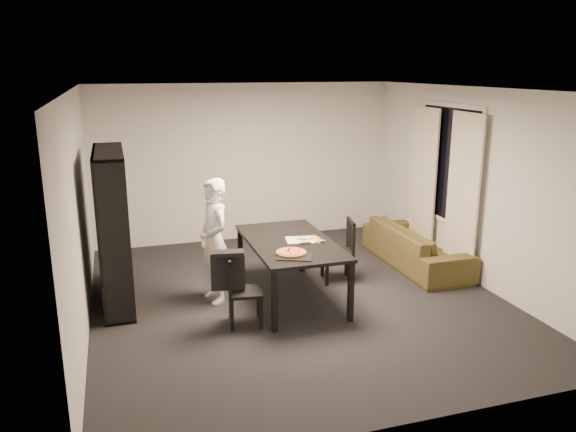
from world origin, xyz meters
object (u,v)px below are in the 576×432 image
object	(u,v)px
pepperoni_pizza	(291,252)
sofa	(416,246)
bookshelf	(114,228)
chair_left	(238,286)
baking_tray	(295,256)
dining_table	(290,246)
chair_right	(343,246)
person	(214,241)

from	to	relation	value
pepperoni_pizza	sofa	xyz separation A→B (m)	(2.28, 1.11, -0.49)
bookshelf	chair_left	size ratio (longest dim) A/B	2.33
baking_tray	dining_table	bearing A→B (deg)	77.09
chair_right	baking_tray	world-z (taller)	chair_right
baking_tray	pepperoni_pizza	distance (m)	0.08
bookshelf	chair_left	xyz separation A→B (m)	(1.29, -1.11, -0.48)
pepperoni_pizza	person	bearing A→B (deg)	136.57
dining_table	chair_left	xyz separation A→B (m)	(-0.79, -0.55, -0.22)
person	sofa	xyz separation A→B (m)	(3.05, 0.39, -0.48)
person	pepperoni_pizza	bearing A→B (deg)	33.61
person	pepperoni_pizza	distance (m)	1.05
person	baking_tray	xyz separation A→B (m)	(0.78, -0.80, -0.02)
bookshelf	sofa	distance (m)	4.27
bookshelf	dining_table	xyz separation A→B (m)	(2.09, -0.55, -0.26)
baking_tray	sofa	size ratio (longest dim) A/B	0.20
bookshelf	chair_right	world-z (taller)	bookshelf
chair_right	person	world-z (taller)	person
dining_table	sofa	distance (m)	2.25
bookshelf	chair_right	size ratio (longest dim) A/B	2.21
bookshelf	dining_table	bearing A→B (deg)	-14.90
dining_table	pepperoni_pizza	size ratio (longest dim) A/B	5.18
chair_right	sofa	distance (m)	1.30
person	pepperoni_pizza	xyz separation A→B (m)	(0.76, -0.72, 0.01)
dining_table	chair_left	world-z (taller)	chair_left
bookshelf	chair_left	distance (m)	1.77
bookshelf	chair_right	bearing A→B (deg)	-3.71
sofa	chair_left	bearing A→B (deg)	111.58
person	sofa	bearing A→B (deg)	84.29
chair_left	chair_right	size ratio (longest dim) A/B	0.95
dining_table	sofa	xyz separation A→B (m)	(2.13, 0.60, -0.39)
chair_left	person	bearing A→B (deg)	18.33
chair_left	person	world-z (taller)	person
pepperoni_pizza	chair_left	bearing A→B (deg)	-175.97
baking_tray	pepperoni_pizza	bearing A→B (deg)	103.14
chair_right	person	size ratio (longest dim) A/B	0.55
chair_left	dining_table	bearing A→B (deg)	-45.92
baking_tray	chair_right	bearing A→B (deg)	43.32
bookshelf	person	size ratio (longest dim) A/B	1.22
person	bookshelf	bearing A→B (deg)	-119.17
dining_table	chair_left	distance (m)	0.99
bookshelf	person	distance (m)	1.23
dining_table	person	xyz separation A→B (m)	(-0.92, 0.22, 0.09)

